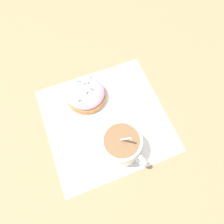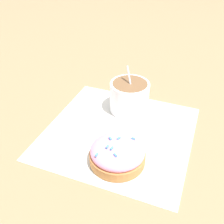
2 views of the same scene
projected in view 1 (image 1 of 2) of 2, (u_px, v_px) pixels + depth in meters
ground_plane at (106, 120)px, 0.53m from camera, size 3.00×3.00×0.00m
paper_napkin at (106, 120)px, 0.53m from camera, size 0.32×0.32×0.00m
coffee_cup at (122, 145)px, 0.47m from camera, size 0.11×0.09×0.10m
frosted_pastry at (86, 94)px, 0.54m from camera, size 0.10×0.10×0.04m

